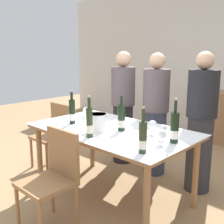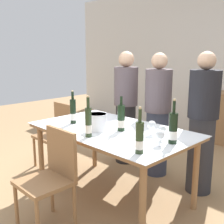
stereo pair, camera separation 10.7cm
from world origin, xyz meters
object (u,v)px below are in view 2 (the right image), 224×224
object	(u,v)px
chair_left_end	(58,130)
person_guest_right	(202,125)
person_guest_left	(158,116)
wine_glass_0	(160,135)
wine_glass_2	(162,130)
wine_glass_1	(87,110)
wine_bottle_2	(121,119)
wine_bottle_3	(88,123)
wine_glass_3	(152,125)
wine_bottle_4	(140,138)
wine_bottle_1	(73,112)
chair_near_front	(52,172)
dining_table	(112,135)
wine_bottle_0	(173,129)
person_host	(126,108)
ice_bucket	(97,122)

from	to	relation	value
chair_left_end	person_guest_right	size ratio (longest dim) A/B	0.55
chair_left_end	person_guest_left	bearing A→B (deg)	33.39
wine_glass_0	wine_glass_2	size ratio (longest dim) A/B	0.97
wine_glass_1	wine_bottle_2	bearing A→B (deg)	-11.75
wine_bottle_3	wine_glass_3	xyz separation A→B (m)	(0.38, 0.48, -0.04)
wine_bottle_4	wine_bottle_1	bearing A→B (deg)	170.19
chair_near_front	person_guest_left	distance (m)	1.59
wine_bottle_4	wine_glass_2	size ratio (longest dim) A/B	2.70
person_guest_right	chair_left_end	bearing A→B (deg)	-158.11
wine_glass_2	chair_near_front	distance (m)	1.06
wine_bottle_3	chair_near_front	world-z (taller)	wine_bottle_3
wine_bottle_4	person_guest_left	world-z (taller)	person_guest_left
wine_bottle_1	wine_bottle_3	size ratio (longest dim) A/B	0.94
wine_bottle_1	wine_bottle_3	bearing A→B (deg)	-21.70
wine_glass_2	wine_glass_3	size ratio (longest dim) A/B	0.98
dining_table	wine_glass_0	xyz separation A→B (m)	(0.66, -0.07, 0.16)
wine_bottle_1	wine_bottle_0	bearing A→B (deg)	9.67
wine_glass_3	person_host	bearing A→B (deg)	144.35
wine_bottle_0	wine_bottle_1	size ratio (longest dim) A/B	1.06
wine_bottle_0	wine_bottle_1	world-z (taller)	wine_bottle_0
wine_bottle_2	wine_glass_3	world-z (taller)	wine_bottle_2
dining_table	wine_glass_2	bearing A→B (deg)	6.48
wine_bottle_0	chair_left_end	size ratio (longest dim) A/B	0.46
chair_near_front	ice_bucket	bearing A→B (deg)	94.21
dining_table	person_guest_right	size ratio (longest dim) A/B	1.09
wine_glass_1	person_host	bearing A→B (deg)	88.75
person_guest_left	person_host	bearing A→B (deg)	178.01
wine_glass_0	wine_glass_2	bearing A→B (deg)	119.59
wine_bottle_0	person_guest_left	xyz separation A→B (m)	(-0.73, 0.78, -0.13)
dining_table	chair_left_end	bearing A→B (deg)	175.90
chair_left_end	person_guest_left	xyz separation A→B (m)	(1.13, 0.74, 0.28)
ice_bucket	wine_bottle_3	xyz separation A→B (m)	(0.10, -0.20, 0.04)
chair_left_end	wine_glass_0	bearing A→B (deg)	-4.88
chair_near_front	wine_bottle_2	bearing A→B (deg)	80.14
chair_near_front	wine_glass_1	bearing A→B (deg)	123.02
person_host	wine_bottle_3	bearing A→B (deg)	-62.36
wine_bottle_4	person_host	bearing A→B (deg)	136.32
dining_table	wine_glass_1	xyz separation A→B (m)	(-0.60, 0.16, 0.15)
wine_glass_3	wine_glass_1	bearing A→B (deg)	177.58
ice_bucket	wine_glass_3	bearing A→B (deg)	29.57
wine_glass_0	wine_glass_2	world-z (taller)	wine_glass_2
wine_bottle_4	person_guest_right	size ratio (longest dim) A/B	0.24
dining_table	wine_bottle_4	distance (m)	0.77
wine_bottle_3	wine_glass_1	bearing A→B (deg)	141.12
dining_table	wine_bottle_2	distance (m)	0.23
wine_bottle_2	wine_glass_0	size ratio (longest dim) A/B	2.61
person_host	person_guest_left	bearing A→B (deg)	-1.99
wine_glass_0	ice_bucket	bearing A→B (deg)	-173.65
wine_bottle_1	wine_glass_0	distance (m)	1.14
wine_glass_0	wine_glass_3	bearing A→B (deg)	140.91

